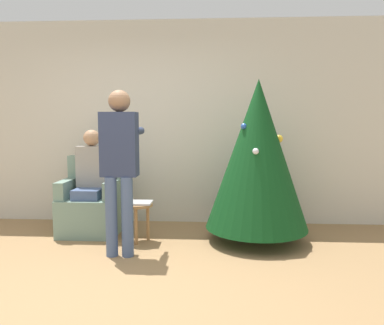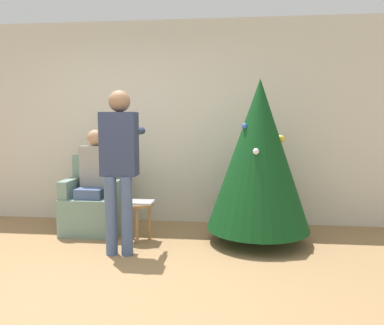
% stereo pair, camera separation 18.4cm
% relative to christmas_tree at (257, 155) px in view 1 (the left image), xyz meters
% --- Properties ---
extents(ground_plane, '(14.00, 14.00, 0.00)m').
position_rel_christmas_tree_xyz_m(ground_plane, '(-1.39, -1.42, -1.00)').
color(ground_plane, '#99754C').
extents(wall_back, '(8.00, 0.06, 2.70)m').
position_rel_christmas_tree_xyz_m(wall_back, '(-1.39, 0.81, 0.35)').
color(wall_back, beige).
rests_on(wall_back, ground_plane).
extents(christmas_tree, '(1.16, 1.16, 1.84)m').
position_rel_christmas_tree_xyz_m(christmas_tree, '(0.00, 0.00, 0.00)').
color(christmas_tree, brown).
rests_on(christmas_tree, ground_plane).
extents(armchair, '(0.69, 0.62, 0.94)m').
position_rel_christmas_tree_xyz_m(armchair, '(-1.99, 0.22, -0.66)').
color(armchair, gray).
rests_on(armchair, ground_plane).
extents(person_seated, '(0.36, 0.46, 1.27)m').
position_rel_christmas_tree_xyz_m(person_seated, '(-1.99, 0.20, -0.30)').
color(person_seated, '#475B84').
rests_on(person_seated, ground_plane).
extents(person_standing, '(0.39, 0.57, 1.69)m').
position_rel_christmas_tree_xyz_m(person_standing, '(-1.44, -0.52, 0.00)').
color(person_standing, '#475B84').
rests_on(person_standing, ground_plane).
extents(side_stool, '(0.34, 0.34, 0.44)m').
position_rel_christmas_tree_xyz_m(side_stool, '(-1.35, -0.09, -0.64)').
color(side_stool, '#A37547').
rests_on(side_stool, ground_plane).
extents(laptop, '(0.32, 0.24, 0.02)m').
position_rel_christmas_tree_xyz_m(laptop, '(-1.35, -0.09, -0.55)').
color(laptop, silver).
rests_on(laptop, side_stool).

